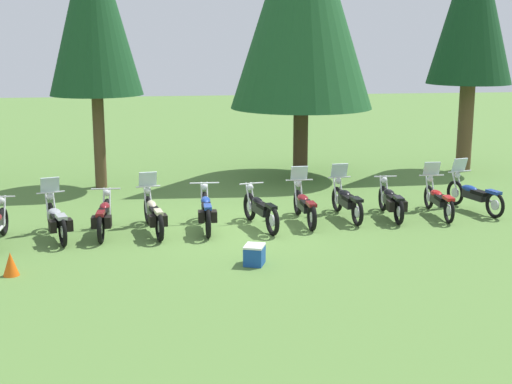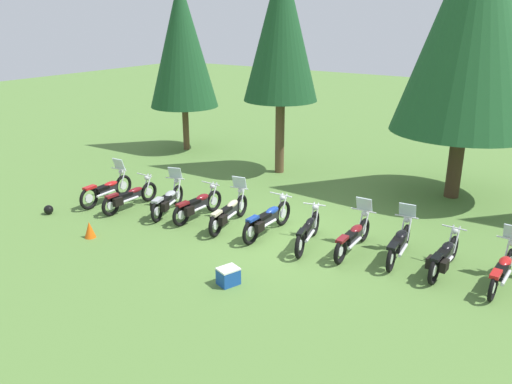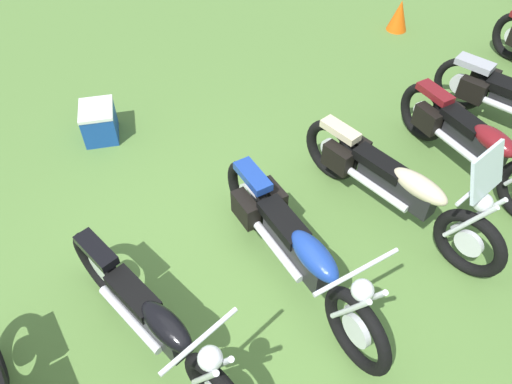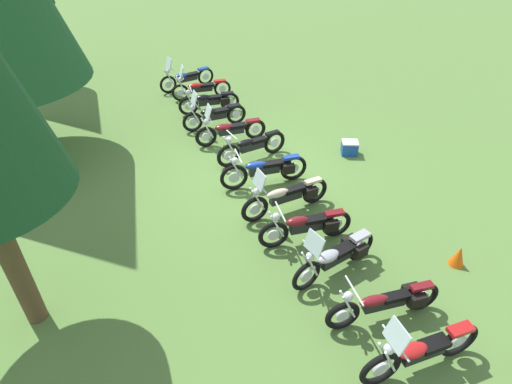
{
  "view_description": "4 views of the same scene",
  "coord_description": "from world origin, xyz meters",
  "px_view_note": "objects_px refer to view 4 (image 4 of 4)",
  "views": [
    {
      "loc": [
        -1.8,
        -17.3,
        4.69
      ],
      "look_at": [
        0.58,
        0.01,
        0.89
      ],
      "focal_mm": 50.88,
      "sensor_mm": 36.0,
      "label": 1
    },
    {
      "loc": [
        6.7,
        -11.61,
        6.12
      ],
      "look_at": [
        -1.58,
        0.79,
        0.89
      ],
      "focal_mm": 36.17,
      "sensor_mm": 36.0,
      "label": 2
    },
    {
      "loc": [
        1.02,
        2.03,
        3.94
      ],
      "look_at": [
        -0.48,
        -0.39,
        0.95
      ],
      "focal_mm": 34.72,
      "sensor_mm": 36.0,
      "label": 3
    },
    {
      "loc": [
        -9.73,
        3.03,
        6.65
      ],
      "look_at": [
        -1.68,
        0.55,
        0.56
      ],
      "focal_mm": 29.85,
      "sensor_mm": 36.0,
      "label": 4
    }
  ],
  "objects_px": {
    "motorcycle_0": "(421,351)",
    "picnic_cooler": "(350,148)",
    "motorcycle_10": "(200,88)",
    "motorcycle_5": "(266,169)",
    "motorcycle_1": "(386,302)",
    "motorcycle_4": "(287,196)",
    "motorcycle_7": "(230,130)",
    "motorcycle_9": "(210,101)",
    "motorcycle_3": "(307,226)",
    "traffic_cone": "(458,256)",
    "motorcycle_8": "(214,115)",
    "motorcycle_11": "(186,78)",
    "motorcycle_2": "(336,256)",
    "motorcycle_6": "(251,147)"
  },
  "relations": [
    {
      "from": "motorcycle_7",
      "to": "motorcycle_9",
      "type": "distance_m",
      "value": 2.34
    },
    {
      "from": "motorcycle_5",
      "to": "motorcycle_10",
      "type": "distance_m",
      "value": 6.2
    },
    {
      "from": "motorcycle_3",
      "to": "motorcycle_10",
      "type": "xyz_separation_m",
      "value": [
        8.63,
        0.75,
        -0.0
      ]
    },
    {
      "from": "motorcycle_10",
      "to": "motorcycle_5",
      "type": "bearing_deg",
      "value": 98.01
    },
    {
      "from": "motorcycle_6",
      "to": "motorcycle_11",
      "type": "xyz_separation_m",
      "value": [
        5.98,
        0.92,
        0.02
      ]
    },
    {
      "from": "traffic_cone",
      "to": "motorcycle_8",
      "type": "bearing_deg",
      "value": 24.73
    },
    {
      "from": "motorcycle_1",
      "to": "motorcycle_7",
      "type": "xyz_separation_m",
      "value": [
        7.39,
        1.09,
        0.03
      ]
    },
    {
      "from": "motorcycle_9",
      "to": "traffic_cone",
      "type": "height_order",
      "value": "motorcycle_9"
    },
    {
      "from": "motorcycle_0",
      "to": "picnic_cooler",
      "type": "relative_size",
      "value": 3.95
    },
    {
      "from": "motorcycle_1",
      "to": "motorcycle_7",
      "type": "height_order",
      "value": "motorcycle_7"
    },
    {
      "from": "motorcycle_2",
      "to": "motorcycle_11",
      "type": "height_order",
      "value": "motorcycle_2"
    },
    {
      "from": "motorcycle_1",
      "to": "motorcycle_3",
      "type": "relative_size",
      "value": 1.04
    },
    {
      "from": "motorcycle_2",
      "to": "picnic_cooler",
      "type": "xyz_separation_m",
      "value": [
        4.32,
        -2.56,
        -0.25
      ]
    },
    {
      "from": "motorcycle_2",
      "to": "motorcycle_7",
      "type": "xyz_separation_m",
      "value": [
        6.05,
        0.72,
        -0.01
      ]
    },
    {
      "from": "motorcycle_5",
      "to": "motorcycle_6",
      "type": "xyz_separation_m",
      "value": [
        1.34,
        0.0,
        -0.03
      ]
    },
    {
      "from": "motorcycle_4",
      "to": "motorcycle_7",
      "type": "height_order",
      "value": "motorcycle_4"
    },
    {
      "from": "motorcycle_8",
      "to": "motorcycle_11",
      "type": "bearing_deg",
      "value": -90.27
    },
    {
      "from": "motorcycle_2",
      "to": "motorcycle_3",
      "type": "xyz_separation_m",
      "value": [
        1.07,
        0.19,
        -0.01
      ]
    },
    {
      "from": "motorcycle_3",
      "to": "motorcycle_7",
      "type": "relative_size",
      "value": 0.97
    },
    {
      "from": "motorcycle_0",
      "to": "motorcycle_11",
      "type": "height_order",
      "value": "motorcycle_0"
    },
    {
      "from": "motorcycle_3",
      "to": "motorcycle_10",
      "type": "height_order",
      "value": "motorcycle_10"
    },
    {
      "from": "motorcycle_1",
      "to": "motorcycle_8",
      "type": "relative_size",
      "value": 1.05
    },
    {
      "from": "motorcycle_5",
      "to": "picnic_cooler",
      "type": "distance_m",
      "value": 3.05
    },
    {
      "from": "motorcycle_2",
      "to": "traffic_cone",
      "type": "bearing_deg",
      "value": 150.45
    },
    {
      "from": "motorcycle_2",
      "to": "motorcycle_5",
      "type": "bearing_deg",
      "value": -101.24
    },
    {
      "from": "motorcycle_4",
      "to": "motorcycle_5",
      "type": "xyz_separation_m",
      "value": [
        1.28,
        0.12,
        0.01
      ]
    },
    {
      "from": "motorcycle_3",
      "to": "motorcycle_6",
      "type": "height_order",
      "value": "motorcycle_6"
    },
    {
      "from": "motorcycle_5",
      "to": "motorcycle_11",
      "type": "height_order",
      "value": "motorcycle_11"
    },
    {
      "from": "motorcycle_1",
      "to": "motorcycle_8",
      "type": "height_order",
      "value": "motorcycle_8"
    },
    {
      "from": "motorcycle_8",
      "to": "motorcycle_11",
      "type": "height_order",
      "value": "motorcycle_11"
    },
    {
      "from": "motorcycle_1",
      "to": "traffic_cone",
      "type": "xyz_separation_m",
      "value": [
        0.76,
        -2.24,
        -0.18
      ]
    },
    {
      "from": "motorcycle_3",
      "to": "motorcycle_10",
      "type": "distance_m",
      "value": 8.66
    },
    {
      "from": "motorcycle_4",
      "to": "motorcycle_1",
      "type": "bearing_deg",
      "value": 90.43
    },
    {
      "from": "motorcycle_9",
      "to": "motorcycle_10",
      "type": "height_order",
      "value": "motorcycle_10"
    },
    {
      "from": "picnic_cooler",
      "to": "motorcycle_6",
      "type": "bearing_deg",
      "value": 79.48
    },
    {
      "from": "motorcycle_3",
      "to": "motorcycle_11",
      "type": "relative_size",
      "value": 0.98
    },
    {
      "from": "motorcycle_8",
      "to": "motorcycle_11",
      "type": "relative_size",
      "value": 0.97
    },
    {
      "from": "motorcycle_2",
      "to": "motorcycle_8",
      "type": "bearing_deg",
      "value": -99.54
    },
    {
      "from": "motorcycle_5",
      "to": "motorcycle_6",
      "type": "bearing_deg",
      "value": -88.96
    },
    {
      "from": "motorcycle_1",
      "to": "picnic_cooler",
      "type": "relative_size",
      "value": 3.97
    },
    {
      "from": "motorcycle_7",
      "to": "traffic_cone",
      "type": "bearing_deg",
      "value": 115.49
    },
    {
      "from": "motorcycle_10",
      "to": "motorcycle_3",
      "type": "bearing_deg",
      "value": 97.7
    },
    {
      "from": "motorcycle_2",
      "to": "motorcycle_3",
      "type": "height_order",
      "value": "motorcycle_2"
    },
    {
      "from": "motorcycle_0",
      "to": "motorcycle_8",
      "type": "xyz_separation_m",
      "value": [
        9.65,
        1.32,
        -0.0
      ]
    },
    {
      "from": "motorcycle_4",
      "to": "motorcycle_11",
      "type": "relative_size",
      "value": 1.06
    },
    {
      "from": "motorcycle_7",
      "to": "motorcycle_10",
      "type": "relative_size",
      "value": 1.02
    },
    {
      "from": "motorcycle_6",
      "to": "traffic_cone",
      "type": "relative_size",
      "value": 4.67
    },
    {
      "from": "motorcycle_3",
      "to": "motorcycle_5",
      "type": "height_order",
      "value": "motorcycle_5"
    },
    {
      "from": "motorcycle_4",
      "to": "motorcycle_5",
      "type": "height_order",
      "value": "motorcycle_4"
    },
    {
      "from": "motorcycle_0",
      "to": "motorcycle_2",
      "type": "relative_size",
      "value": 1.07
    }
  ]
}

